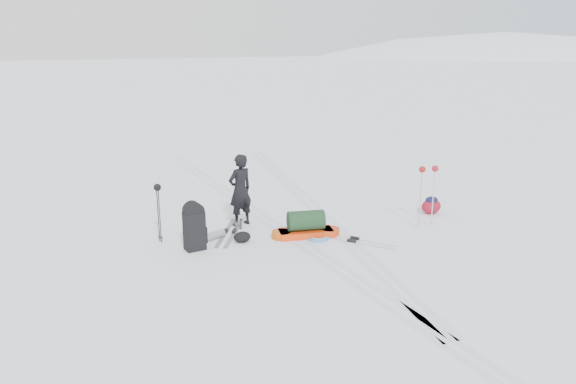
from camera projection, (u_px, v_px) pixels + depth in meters
name	position (u px, v px, depth m)	size (l,w,h in m)	color
ground	(290.00, 236.00, 12.11)	(200.00, 200.00, 0.00)	white
snow_hill_backdrop	(399.00, 366.00, 128.64)	(359.50, 192.00, 162.45)	white
ski_tracks	(300.00, 220.00, 13.11)	(3.38, 17.97, 0.01)	silver
skier	(240.00, 190.00, 12.57)	(0.60, 0.39, 1.65)	black
pulk_sled	(306.00, 227.00, 12.01)	(1.55, 0.71, 0.57)	#E73B0D
expedition_rucksack	(197.00, 227.00, 11.27)	(0.99, 0.77, 1.00)	black
ski_poles_black	(158.00, 194.00, 11.48)	(0.15, 0.18, 1.26)	black
ski_poles_silver	(428.00, 176.00, 12.29)	(0.45, 0.18, 1.43)	#A8AAAF
touring_skis_grey	(230.00, 232.00, 12.28)	(1.15, 1.79, 0.07)	#93979B
touring_skis_white	(353.00, 241.00, 11.77)	(1.41, 1.62, 0.07)	#BABBC0
rope_coil	(318.00, 238.00, 11.91)	(0.56, 0.56, 0.06)	#5490CC
small_daypack	(431.00, 205.00, 13.56)	(0.52, 0.40, 0.42)	maroon
thermos_pair	(239.00, 225.00, 12.39)	(0.22, 0.20, 0.26)	slate
stuff_sack	(242.00, 237.00, 11.70)	(0.38, 0.30, 0.23)	black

